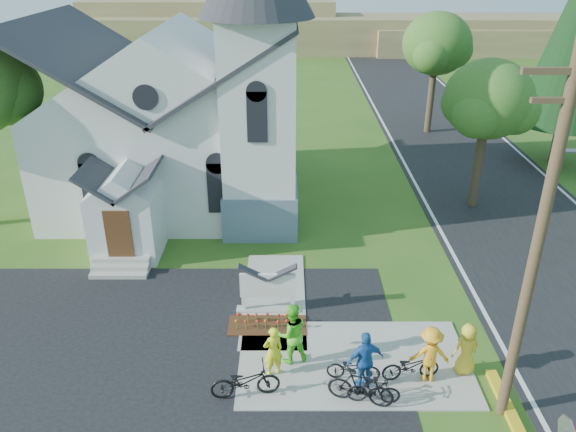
{
  "coord_description": "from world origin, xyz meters",
  "views": [
    {
      "loc": [
        -0.52,
        -12.95,
        11.49
      ],
      "look_at": [
        -0.51,
        5.0,
        2.8
      ],
      "focal_mm": 35.0,
      "sensor_mm": 36.0,
      "label": 1
    }
  ],
  "objects_px": {
    "church_sign": "(268,286)",
    "bike_1": "(361,387)",
    "cyclist_4": "(467,349)",
    "cyclist_2": "(365,361)",
    "bike_3": "(374,390)",
    "bike_0": "(245,381)",
    "cyclist_1": "(291,333)",
    "cyclist_0": "(273,351)",
    "bike_4": "(411,366)",
    "utility_pole": "(542,237)",
    "cyclist_3": "(430,354)",
    "bike_2": "(353,368)"
  },
  "relations": [
    {
      "from": "church_sign",
      "to": "bike_1",
      "type": "xyz_separation_m",
      "value": [
        2.68,
        -4.4,
        -0.42
      ]
    },
    {
      "from": "cyclist_4",
      "to": "cyclist_2",
      "type": "bearing_deg",
      "value": -3.44
    },
    {
      "from": "church_sign",
      "to": "bike_3",
      "type": "bearing_deg",
      "value": -55.33
    },
    {
      "from": "bike_0",
      "to": "cyclist_2",
      "type": "bearing_deg",
      "value": -93.28
    },
    {
      "from": "cyclist_2",
      "to": "cyclist_4",
      "type": "xyz_separation_m",
      "value": [
        3.05,
        0.66,
        -0.11
      ]
    },
    {
      "from": "cyclist_1",
      "to": "cyclist_2",
      "type": "relative_size",
      "value": 1.05
    },
    {
      "from": "cyclist_0",
      "to": "bike_4",
      "type": "bearing_deg",
      "value": 153.02
    },
    {
      "from": "church_sign",
      "to": "bike_0",
      "type": "distance_m",
      "value": 4.18
    },
    {
      "from": "bike_4",
      "to": "cyclist_2",
      "type": "bearing_deg",
      "value": 96.02
    },
    {
      "from": "utility_pole",
      "to": "bike_3",
      "type": "height_order",
      "value": "utility_pole"
    },
    {
      "from": "utility_pole",
      "to": "cyclist_0",
      "type": "bearing_deg",
      "value": 166.8
    },
    {
      "from": "bike_0",
      "to": "cyclist_4",
      "type": "distance_m",
      "value": 6.49
    },
    {
      "from": "church_sign",
      "to": "bike_1",
      "type": "distance_m",
      "value": 5.17
    },
    {
      "from": "utility_pole",
      "to": "cyclist_2",
      "type": "relative_size",
      "value": 5.29
    },
    {
      "from": "bike_3",
      "to": "bike_1",
      "type": "bearing_deg",
      "value": 94.83
    },
    {
      "from": "bike_0",
      "to": "bike_4",
      "type": "relative_size",
      "value": 1.14
    },
    {
      "from": "utility_pole",
      "to": "bike_3",
      "type": "relative_size",
      "value": 6.83
    },
    {
      "from": "cyclist_3",
      "to": "bike_4",
      "type": "relative_size",
      "value": 1.04
    },
    {
      "from": "bike_2",
      "to": "bike_4",
      "type": "relative_size",
      "value": 0.91
    },
    {
      "from": "church_sign",
      "to": "cyclist_0",
      "type": "height_order",
      "value": "church_sign"
    },
    {
      "from": "bike_1",
      "to": "cyclist_4",
      "type": "xyz_separation_m",
      "value": [
        3.22,
        1.27,
        0.28
      ]
    },
    {
      "from": "cyclist_0",
      "to": "bike_3",
      "type": "xyz_separation_m",
      "value": [
        2.79,
        -1.18,
        -0.38
      ]
    },
    {
      "from": "cyclist_2",
      "to": "bike_3",
      "type": "xyz_separation_m",
      "value": [
        0.19,
        -0.62,
        -0.5
      ]
    },
    {
      "from": "cyclist_1",
      "to": "bike_1",
      "type": "distance_m",
      "value": 2.63
    },
    {
      "from": "bike_1",
      "to": "bike_4",
      "type": "relative_size",
      "value": 1.08
    },
    {
      "from": "church_sign",
      "to": "bike_4",
      "type": "distance_m",
      "value": 5.49
    },
    {
      "from": "church_sign",
      "to": "bike_3",
      "type": "xyz_separation_m",
      "value": [
        3.04,
        -4.4,
        -0.54
      ]
    },
    {
      "from": "utility_pole",
      "to": "cyclist_2",
      "type": "height_order",
      "value": "utility_pole"
    },
    {
      "from": "church_sign",
      "to": "cyclist_1",
      "type": "relative_size",
      "value": 1.11
    },
    {
      "from": "cyclist_1",
      "to": "bike_4",
      "type": "relative_size",
      "value": 1.16
    },
    {
      "from": "bike_1",
      "to": "cyclist_4",
      "type": "relative_size",
      "value": 1.11
    },
    {
      "from": "bike_2",
      "to": "cyclist_0",
      "type": "bearing_deg",
      "value": 90.59
    },
    {
      "from": "bike_0",
      "to": "cyclist_1",
      "type": "distance_m",
      "value": 2.04
    },
    {
      "from": "bike_1",
      "to": "bike_2",
      "type": "height_order",
      "value": "bike_1"
    },
    {
      "from": "cyclist_0",
      "to": "bike_2",
      "type": "bearing_deg",
      "value": 150.11
    },
    {
      "from": "bike_0",
      "to": "cyclist_4",
      "type": "bearing_deg",
      "value": -90.23
    },
    {
      "from": "cyclist_0",
      "to": "bike_0",
      "type": "distance_m",
      "value": 1.22
    },
    {
      "from": "cyclist_3",
      "to": "cyclist_4",
      "type": "height_order",
      "value": "cyclist_3"
    },
    {
      "from": "bike_0",
      "to": "cyclist_4",
      "type": "height_order",
      "value": "cyclist_4"
    },
    {
      "from": "cyclist_2",
      "to": "bike_4",
      "type": "height_order",
      "value": "cyclist_2"
    },
    {
      "from": "utility_pole",
      "to": "cyclist_3",
      "type": "distance_m",
      "value": 4.97
    },
    {
      "from": "cyclist_2",
      "to": "cyclist_4",
      "type": "distance_m",
      "value": 3.12
    },
    {
      "from": "bike_0",
      "to": "cyclist_2",
      "type": "height_order",
      "value": "cyclist_2"
    },
    {
      "from": "bike_0",
      "to": "church_sign",
      "type": "bearing_deg",
      "value": -15.99
    },
    {
      "from": "utility_pole",
      "to": "cyclist_4",
      "type": "distance_m",
      "value": 4.83
    },
    {
      "from": "utility_pole",
      "to": "church_sign",
      "type": "bearing_deg",
      "value": 144.4
    },
    {
      "from": "cyclist_3",
      "to": "bike_3",
      "type": "relative_size",
      "value": 1.22
    },
    {
      "from": "bike_2",
      "to": "bike_1",
      "type": "bearing_deg",
      "value": -167.83
    },
    {
      "from": "church_sign",
      "to": "utility_pole",
      "type": "bearing_deg",
      "value": -35.6
    },
    {
      "from": "cyclist_0",
      "to": "cyclist_3",
      "type": "xyz_separation_m",
      "value": [
        4.49,
        -0.24,
        0.07
      ]
    }
  ]
}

